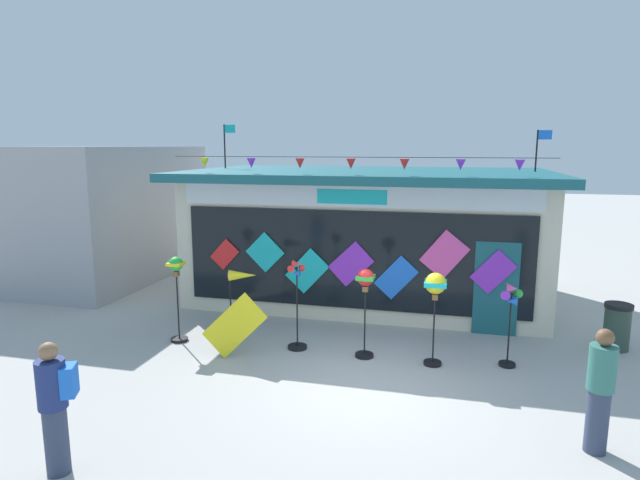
% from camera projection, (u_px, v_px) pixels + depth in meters
% --- Properties ---
extents(ground_plane, '(80.00, 80.00, 0.00)m').
position_uv_depth(ground_plane, '(368.00, 385.00, 8.86)').
color(ground_plane, '#ADAAA5').
extents(kite_shop_building, '(8.97, 5.49, 4.54)m').
position_uv_depth(kite_shop_building, '(368.00, 233.00, 13.97)').
color(kite_shop_building, beige).
rests_on(kite_shop_building, ground_plane).
extents(wind_spinner_far_left, '(0.35, 0.35, 1.77)m').
position_uv_depth(wind_spinner_far_left, '(177.00, 280.00, 10.67)').
color(wind_spinner_far_left, black).
rests_on(wind_spinner_far_left, ground_plane).
extents(wind_spinner_left, '(0.71, 0.36, 1.54)m').
position_uv_depth(wind_spinner_left, '(240.00, 287.00, 10.51)').
color(wind_spinner_left, black).
rests_on(wind_spinner_left, ground_plane).
extents(wind_spinner_center_left, '(0.38, 0.38, 1.79)m').
position_uv_depth(wind_spinner_center_left, '(297.00, 306.00, 10.31)').
color(wind_spinner_center_left, black).
rests_on(wind_spinner_center_left, ground_plane).
extents(wind_spinner_center_right, '(0.35, 0.35, 1.71)m').
position_uv_depth(wind_spinner_center_right, '(365.00, 290.00, 9.84)').
color(wind_spinner_center_right, black).
rests_on(wind_spinner_center_right, ground_plane).
extents(wind_spinner_right, '(0.39, 0.39, 1.73)m').
position_uv_depth(wind_spinner_right, '(435.00, 291.00, 9.46)').
color(wind_spinner_right, black).
rests_on(wind_spinner_right, ground_plane).
extents(wind_spinner_far_right, '(0.40, 0.30, 1.55)m').
position_uv_depth(wind_spinner_far_right, '(511.00, 310.00, 9.43)').
color(wind_spinner_far_right, black).
rests_on(wind_spinner_far_right, ground_plane).
extents(person_near_camera, '(0.48, 0.41, 1.68)m').
position_uv_depth(person_near_camera, '(55.00, 405.00, 6.34)').
color(person_near_camera, '#333D56').
rests_on(person_near_camera, ground_plane).
extents(person_mid_plaza, '(0.34, 0.34, 1.68)m').
position_uv_depth(person_mid_plaza, '(600.00, 390.00, 6.80)').
color(person_mid_plaza, '#333D56').
rests_on(person_mid_plaza, ground_plane).
extents(trash_bin, '(0.52, 0.52, 0.92)m').
position_uv_depth(trash_bin, '(617.00, 326.00, 10.37)').
color(trash_bin, '#2D4238').
rests_on(trash_bin, ground_plane).
extents(display_kite_on_ground, '(1.26, 0.23, 1.26)m').
position_uv_depth(display_kite_on_ground, '(235.00, 326.00, 9.93)').
color(display_kite_on_ground, yellow).
rests_on(display_kite_on_ground, ground_plane).
extents(neighbour_building, '(5.26, 6.21, 3.94)m').
position_uv_depth(neighbour_building, '(83.00, 212.00, 16.23)').
color(neighbour_building, '#99999E').
rests_on(neighbour_building, ground_plane).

